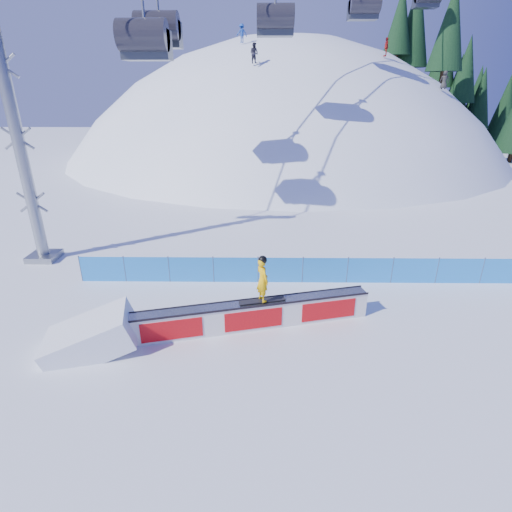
{
  "coord_description": "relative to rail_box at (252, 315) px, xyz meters",
  "views": [
    {
      "loc": [
        -2.89,
        -11.71,
        8.16
      ],
      "look_at": [
        -3.07,
        2.81,
        2.0
      ],
      "focal_mm": 28.0,
      "sensor_mm": 36.0,
      "label": 1
    }
  ],
  "objects": [
    {
      "name": "safety_fence",
      "position": [
        3.19,
        3.72,
        0.08
      ],
      "size": [
        22.05,
        0.05,
        1.3
      ],
      "color": "blue",
      "rests_on": "ground"
    },
    {
      "name": "ground",
      "position": [
        3.19,
        -0.78,
        -0.52
      ],
      "size": [
        160.0,
        160.0,
        0.0
      ],
      "primitive_type": "plane",
      "color": "white",
      "rests_on": "ground"
    },
    {
      "name": "distant_skiers",
      "position": [
        5.71,
        29.78,
        10.78
      ],
      "size": [
        20.74,
        6.44,
        5.84
      ],
      "color": "black",
      "rests_on": "ground"
    },
    {
      "name": "snow_hill",
      "position": [
        3.19,
        41.22,
        -18.52
      ],
      "size": [
        64.0,
        64.0,
        64.0
      ],
      "color": "white",
      "rests_on": "ground"
    },
    {
      "name": "snowboarder",
      "position": [
        0.38,
        0.09,
        1.41
      ],
      "size": [
        1.71,
        0.71,
        1.76
      ],
      "rotation": [
        0.0,
        0.0,
        2.08
      ],
      "color": "black",
      "rests_on": "rail_box"
    },
    {
      "name": "snow_ramp",
      "position": [
        -5.37,
        -1.34,
        -0.52
      ],
      "size": [
        3.39,
        2.56,
        1.88
      ],
      "primitive_type": null,
      "rotation": [
        0.0,
        -0.31,
        0.24
      ],
      "color": "white",
      "rests_on": "ground"
    },
    {
      "name": "rail_box",
      "position": [
        0.0,
        0.0,
        0.0
      ],
      "size": [
        8.74,
        2.75,
        1.06
      ],
      "rotation": [
        0.0,
        0.0,
        0.24
      ],
      "color": "silver",
      "rests_on": "ground"
    },
    {
      "name": "treeline",
      "position": [
        24.86,
        40.93,
        9.79
      ],
      "size": [
        22.75,
        12.64,
        20.26
      ],
      "color": "black",
      "rests_on": "ground"
    }
  ]
}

